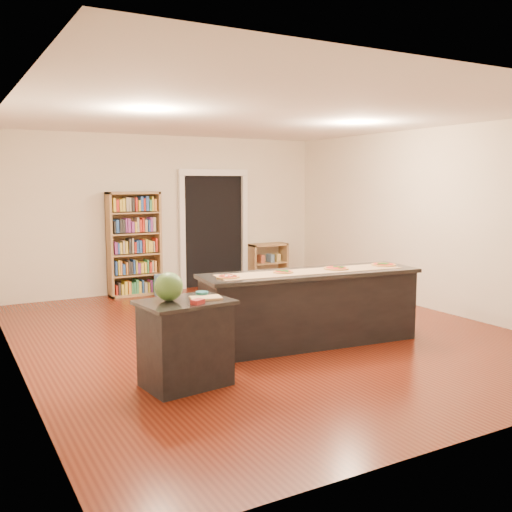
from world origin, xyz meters
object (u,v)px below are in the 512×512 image
kitchen_island (311,308)px  waste_bin (161,285)px  bookshelf (134,244)px  low_shelf (268,263)px  side_counter (185,343)px  watermelon (169,287)px

kitchen_island → waste_bin: 3.83m
kitchen_island → waste_bin: size_ratio=7.45×
bookshelf → waste_bin: size_ratio=4.93×
kitchen_island → low_shelf: kitchen_island is taller
kitchen_island → bookshelf: 4.15m
kitchen_island → low_shelf: bearing=72.3°
kitchen_island → bookshelf: bearing=109.1°
side_counter → low_shelf: size_ratio=1.11×
low_shelf → watermelon: watermelon is taller
waste_bin → bookshelf: bearing=149.5°
kitchen_island → side_counter: (-1.88, -0.60, -0.03)m
low_shelf → kitchen_island: bearing=-113.5°
kitchen_island → watermelon: (-2.02, -0.54, 0.53)m
bookshelf → low_shelf: size_ratio=2.35×
bookshelf → watermelon: size_ratio=6.54×
bookshelf → low_shelf: 2.74m
bookshelf → low_shelf: bookshelf is taller
waste_bin → watermelon: watermelon is taller
side_counter → bookshelf: 4.73m
kitchen_island → side_counter: kitchen_island is taller
low_shelf → side_counter: bearing=-128.2°
kitchen_island → waste_bin: kitchen_island is taller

